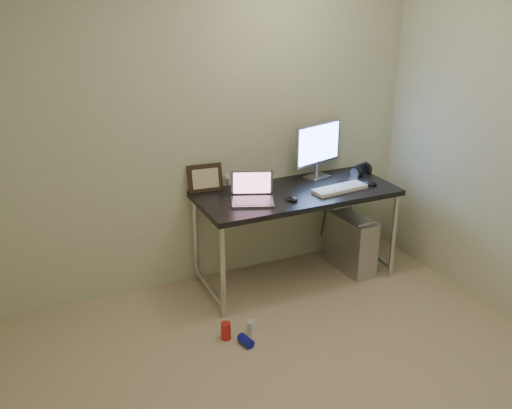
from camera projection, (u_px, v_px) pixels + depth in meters
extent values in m
cube|color=beige|center=(200.00, 126.00, 4.19)|extent=(3.50, 0.02, 2.50)
cube|color=black|center=(296.00, 194.00, 4.35)|extent=(1.54, 0.67, 0.04)
cylinder|color=silver|center=(223.00, 273.00, 3.96)|extent=(0.04, 0.04, 0.71)
cylinder|color=silver|center=(195.00, 240.00, 4.46)|extent=(0.04, 0.04, 0.71)
cylinder|color=silver|center=(394.00, 236.00, 4.52)|extent=(0.04, 0.04, 0.71)
cylinder|color=silver|center=(352.00, 210.00, 5.02)|extent=(0.04, 0.04, 0.71)
cylinder|color=silver|center=(209.00, 288.00, 4.31)|extent=(0.04, 0.59, 0.04)
cylinder|color=silver|center=(369.00, 252.00, 4.87)|extent=(0.04, 0.59, 0.04)
cube|color=#A8A8AD|center=(352.00, 244.00, 4.68)|extent=(0.23, 0.46, 0.46)
cylinder|color=#A7A6AD|center=(367.00, 224.00, 4.43)|extent=(0.17, 0.03, 0.02)
cylinder|color=#A7A6AD|center=(341.00, 208.00, 4.74)|extent=(0.17, 0.03, 0.02)
cylinder|color=black|center=(326.00, 211.00, 4.89)|extent=(0.01, 0.16, 0.69)
cylinder|color=black|center=(336.00, 212.00, 4.91)|extent=(0.02, 0.11, 0.71)
cylinder|color=red|center=(226.00, 331.00, 3.82)|extent=(0.08, 0.08, 0.12)
cylinder|color=white|center=(251.00, 328.00, 3.86)|extent=(0.08, 0.08, 0.11)
cylinder|color=#1016A2|center=(246.00, 341.00, 3.77)|extent=(0.09, 0.13, 0.06)
cube|color=#A7A6AD|center=(253.00, 202.00, 4.11)|extent=(0.36, 0.31, 0.02)
cube|color=slate|center=(253.00, 201.00, 4.11)|extent=(0.32, 0.27, 0.00)
cube|color=gray|center=(252.00, 183.00, 4.18)|extent=(0.30, 0.15, 0.20)
cube|color=#824F66|center=(252.00, 183.00, 4.18)|extent=(0.27, 0.13, 0.17)
cube|color=#A7A6AD|center=(317.00, 177.00, 4.63)|extent=(0.23, 0.19, 0.01)
cylinder|color=#A7A6AD|center=(316.00, 169.00, 4.63)|extent=(0.03, 0.03, 0.11)
cube|color=#A7A6AD|center=(318.00, 143.00, 4.54)|extent=(0.47, 0.17, 0.34)
cube|color=#618CF2|center=(319.00, 144.00, 4.52)|extent=(0.42, 0.13, 0.29)
cube|color=white|center=(340.00, 189.00, 4.35)|extent=(0.45, 0.19, 0.03)
ellipsoid|color=black|center=(370.00, 182.00, 4.47)|extent=(0.09, 0.13, 0.04)
ellipsoid|color=black|center=(292.00, 198.00, 4.15)|extent=(0.09, 0.12, 0.04)
cylinder|color=black|center=(354.00, 172.00, 4.67)|extent=(0.08, 0.12, 0.11)
cylinder|color=black|center=(367.00, 170.00, 4.72)|extent=(0.08, 0.12, 0.11)
cube|color=black|center=(361.00, 164.00, 4.68)|extent=(0.14, 0.06, 0.01)
cube|color=black|center=(205.00, 178.00, 4.30)|extent=(0.27, 0.10, 0.21)
cylinder|color=silver|center=(227.00, 182.00, 4.41)|extent=(0.01, 0.01, 0.08)
cylinder|color=white|center=(227.00, 176.00, 4.39)|extent=(0.04, 0.03, 0.04)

